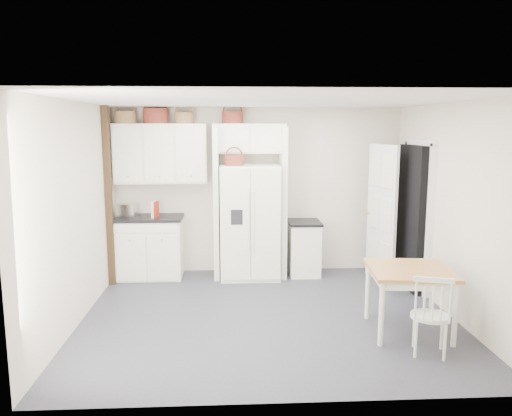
{
  "coord_description": "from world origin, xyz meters",
  "views": [
    {
      "loc": [
        -0.45,
        -5.86,
        2.3
      ],
      "look_at": [
        -0.12,
        0.4,
        1.28
      ],
      "focal_mm": 35.0,
      "sensor_mm": 36.0,
      "label": 1
    }
  ],
  "objects": [
    {
      "name": "fridge_panel_left",
      "position": [
        -0.66,
        1.7,
        1.15
      ],
      "size": [
        0.08,
        0.6,
        2.3
      ],
      "primitive_type": "cube",
      "color": "white",
      "rests_on": "floor"
    },
    {
      "name": "fridge_panel_right",
      "position": [
        0.36,
        1.7,
        1.15
      ],
      "size": [
        0.08,
        0.6,
        2.3
      ],
      "primitive_type": "cube",
      "color": "white",
      "rests_on": "floor"
    },
    {
      "name": "toaster",
      "position": [
        -2.02,
        1.7,
        1.05
      ],
      "size": [
        0.31,
        0.22,
        0.2
      ],
      "primitive_type": "cube",
      "rotation": [
        0.0,
        0.0,
        -0.2
      ],
      "color": "silver",
      "rests_on": "counter_left"
    },
    {
      "name": "ceiling",
      "position": [
        0.0,
        0.0,
        2.6
      ],
      "size": [
        4.5,
        4.5,
        0.0
      ],
      "primitive_type": "plane",
      "color": "white",
      "rests_on": "wall_back"
    },
    {
      "name": "counter_left",
      "position": [
        -1.69,
        1.7,
        0.93
      ],
      "size": [
        1.02,
        0.66,
        0.04
      ],
      "primitive_type": "cube",
      "color": "black",
      "rests_on": "base_cab_left"
    },
    {
      "name": "doorway_void",
      "position": [
        2.16,
        1.0,
        1.02
      ],
      "size": [
        0.18,
        0.85,
        2.05
      ],
      "primitive_type": "cube",
      "color": "black",
      "rests_on": "floor"
    },
    {
      "name": "floor",
      "position": [
        0.0,
        0.0,
        0.0
      ],
      "size": [
        4.5,
        4.5,
        0.0
      ],
      "primitive_type": "plane",
      "color": "#3E3E49",
      "rests_on": "ground"
    },
    {
      "name": "wall_left",
      "position": [
        -2.25,
        0.0,
        1.3
      ],
      "size": [
        0.0,
        4.0,
        4.0
      ],
      "primitive_type": "plane",
      "rotation": [
        1.57,
        0.0,
        1.57
      ],
      "color": "beige",
      "rests_on": "floor"
    },
    {
      "name": "upper_cabinet",
      "position": [
        -1.5,
        1.83,
        1.9
      ],
      "size": [
        1.4,
        0.34,
        0.9
      ],
      "primitive_type": "cube",
      "color": "white",
      "rests_on": "wall_back"
    },
    {
      "name": "basket_upper_a",
      "position": [
        -2.01,
        1.83,
        2.44
      ],
      "size": [
        0.32,
        0.32,
        0.18
      ],
      "primitive_type": "cylinder",
      "color": "brown",
      "rests_on": "upper_cabinet"
    },
    {
      "name": "basket_upper_c",
      "position": [
        -1.13,
        1.83,
        2.43
      ],
      "size": [
        0.29,
        0.29,
        0.17
      ],
      "primitive_type": "cylinder",
      "color": "brown",
      "rests_on": "upper_cabinet"
    },
    {
      "name": "base_cab_left",
      "position": [
        -1.69,
        1.7,
        0.45
      ],
      "size": [
        0.98,
        0.62,
        0.91
      ],
      "primitive_type": "cube",
      "color": "white",
      "rests_on": "floor"
    },
    {
      "name": "wall_back",
      "position": [
        0.0,
        2.0,
        1.3
      ],
      "size": [
        4.5,
        0.0,
        4.5
      ],
      "primitive_type": "plane",
      "rotation": [
        1.57,
        0.0,
        0.0
      ],
      "color": "beige",
      "rests_on": "floor"
    },
    {
      "name": "base_cab_right",
      "position": [
        0.7,
        1.7,
        0.41
      ],
      "size": [
        0.46,
        0.56,
        0.82
      ],
      "primitive_type": "cube",
      "color": "white",
      "rests_on": "floor"
    },
    {
      "name": "trim_post",
      "position": [
        -2.2,
        1.35,
        1.3
      ],
      "size": [
        0.09,
        0.09,
        2.6
      ],
      "primitive_type": "cube",
      "color": "black",
      "rests_on": "floor"
    },
    {
      "name": "counter_right",
      "position": [
        0.7,
        1.7,
        0.83
      ],
      "size": [
        0.5,
        0.59,
        0.04
      ],
      "primitive_type": "cube",
      "color": "black",
      "rests_on": "base_cab_right"
    },
    {
      "name": "cookbook_cream",
      "position": [
        -1.6,
        1.62,
        1.08
      ],
      "size": [
        0.07,
        0.17,
        0.25
      ],
      "primitive_type": "cube",
      "rotation": [
        0.0,
        0.0,
        -0.22
      ],
      "color": "beige",
      "rests_on": "counter_left"
    },
    {
      "name": "basket_bridge_a",
      "position": [
        -0.4,
        1.83,
        2.44
      ],
      "size": [
        0.33,
        0.33,
        0.18
      ],
      "primitive_type": "cylinder",
      "color": "#5C221C",
      "rests_on": "bridge_cabinet"
    },
    {
      "name": "basket_upper_b",
      "position": [
        -1.56,
        1.83,
        2.46
      ],
      "size": [
        0.38,
        0.38,
        0.22
      ],
      "primitive_type": "cylinder",
      "color": "#5C221C",
      "rests_on": "upper_cabinet"
    },
    {
      "name": "wall_right",
      "position": [
        2.25,
        0.0,
        1.3
      ],
      "size": [
        0.0,
        4.0,
        4.0
      ],
      "primitive_type": "plane",
      "rotation": [
        1.57,
        0.0,
        -1.57
      ],
      "color": "beige",
      "rests_on": "floor"
    },
    {
      "name": "dining_table",
      "position": [
        1.55,
        -0.58,
        0.37
      ],
      "size": [
        0.96,
        0.96,
        0.74
      ],
      "primitive_type": "cube",
      "rotation": [
        0.0,
        0.0,
        -0.09
      ],
      "color": "#9E6935",
      "rests_on": "floor"
    },
    {
      "name": "windsor_chair",
      "position": [
        1.57,
        -1.15,
        0.4
      ],
      "size": [
        0.48,
        0.46,
        0.8
      ],
      "primitive_type": "cube",
      "rotation": [
        0.0,
        0.0,
        -0.3
      ],
      "color": "white",
      "rests_on": "floor"
    },
    {
      "name": "basket_fridge_a",
      "position": [
        -0.39,
        1.54,
        1.81
      ],
      "size": [
        0.28,
        0.28,
        0.15
      ],
      "primitive_type": "cylinder",
      "color": "#5C221C",
      "rests_on": "refrigerator"
    },
    {
      "name": "door_slab",
      "position": [
        1.8,
        1.33,
        1.02
      ],
      "size": [
        0.21,
        0.79,
        2.05
      ],
      "primitive_type": "cube",
      "rotation": [
        0.0,
        0.0,
        -1.36
      ],
      "color": "white",
      "rests_on": "floor"
    },
    {
      "name": "cookbook_red",
      "position": [
        -1.57,
        1.62,
        1.07
      ],
      "size": [
        0.07,
        0.16,
        0.24
      ],
      "primitive_type": "cube",
      "rotation": [
        0.0,
        0.0,
        -0.24
      ],
      "color": "#A52212",
      "rests_on": "counter_left"
    },
    {
      "name": "bridge_cabinet",
      "position": [
        -0.15,
        1.83,
        2.12
      ],
      "size": [
        1.12,
        0.34,
        0.45
      ],
      "primitive_type": "cube",
      "color": "white",
      "rests_on": "wall_back"
    },
    {
      "name": "refrigerator",
      "position": [
        -0.15,
        1.64,
        0.87
      ],
      "size": [
        0.9,
        0.72,
        1.74
      ],
      "primitive_type": "cube",
      "color": "white",
      "rests_on": "floor"
    }
  ]
}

